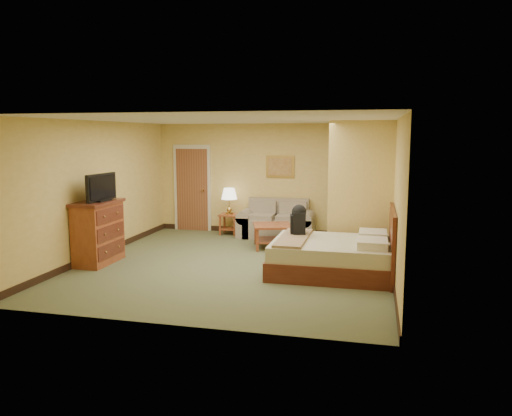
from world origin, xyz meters
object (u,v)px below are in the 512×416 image
(loveseat, at_px, (276,225))
(coffee_table, at_px, (272,231))
(bed, at_px, (337,256))
(dresser, at_px, (98,232))

(loveseat, xyz_separation_m, coffee_table, (0.12, -1.08, 0.07))
(loveseat, height_order, coffee_table, loveseat)
(loveseat, distance_m, bed, 3.17)
(coffee_table, relative_size, bed, 0.46)
(loveseat, xyz_separation_m, dresser, (-2.71, -3.07, 0.30))
(coffee_table, bearing_deg, dresser, -145.04)
(loveseat, height_order, dresser, dresser)
(coffee_table, relative_size, dresser, 0.83)
(loveseat, bearing_deg, bed, -60.07)
(dresser, height_order, bed, dresser)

